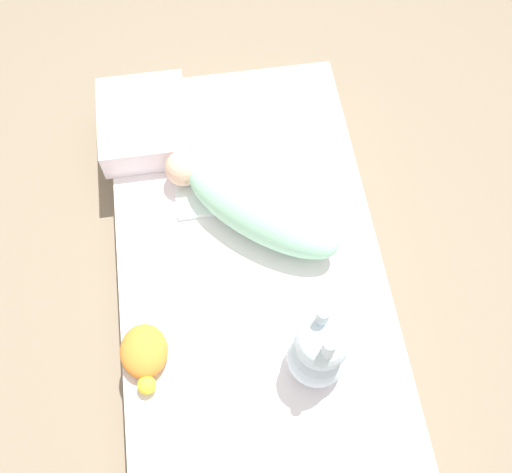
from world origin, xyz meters
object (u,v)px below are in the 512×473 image
at_px(pillow, 144,123).
at_px(turtle_plush, 144,353).
at_px(bunny_plush, 319,351).
at_px(swaddled_baby, 255,206).

height_order(pillow, turtle_plush, pillow).
distance_m(pillow, bunny_plush, 0.96).
bearing_deg(pillow, swaddled_baby, 39.30).
relative_size(swaddled_baby, turtle_plush, 2.74).
bearing_deg(turtle_plush, pillow, 176.18).
relative_size(pillow, bunny_plush, 0.99).
height_order(pillow, bunny_plush, bunny_plush).
xyz_separation_m(swaddled_baby, turtle_plush, (0.39, -0.37, -0.05)).
relative_size(swaddled_baby, pillow, 1.62).
height_order(swaddled_baby, bunny_plush, bunny_plush).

